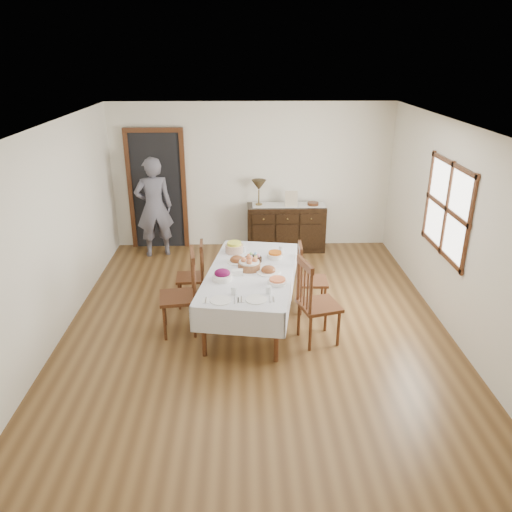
{
  "coord_description": "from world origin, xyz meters",
  "views": [
    {
      "loc": [
        -0.15,
        -5.82,
        3.4
      ],
      "look_at": [
        0.0,
        0.1,
        0.95
      ],
      "focal_mm": 35.0,
      "sensor_mm": 36.0,
      "label": 1
    }
  ],
  "objects_px": {
    "person": "(154,204)",
    "table_lamp": "(259,186)",
    "chair_right_near": "(315,301)",
    "chair_left_far": "(194,274)",
    "sideboard": "(286,228)",
    "chair_left_near": "(182,292)",
    "chair_right_far": "(309,277)",
    "dining_table": "(251,277)"
  },
  "relations": [
    {
      "from": "chair_left_far",
      "to": "sideboard",
      "type": "height_order",
      "value": "chair_left_far"
    },
    {
      "from": "person",
      "to": "chair_right_near",
      "type": "bearing_deg",
      "value": 113.82
    },
    {
      "from": "dining_table",
      "to": "chair_right_near",
      "type": "relative_size",
      "value": 2.06
    },
    {
      "from": "chair_right_near",
      "to": "sideboard",
      "type": "bearing_deg",
      "value": -13.78
    },
    {
      "from": "chair_left_near",
      "to": "table_lamp",
      "type": "relative_size",
      "value": 2.4
    },
    {
      "from": "sideboard",
      "to": "table_lamp",
      "type": "xyz_separation_m",
      "value": [
        -0.49,
        0.03,
        0.77
      ]
    },
    {
      "from": "sideboard",
      "to": "chair_right_near",
      "type": "bearing_deg",
      "value": -88.22
    },
    {
      "from": "chair_left_near",
      "to": "person",
      "type": "height_order",
      "value": "person"
    },
    {
      "from": "chair_right_far",
      "to": "chair_left_near",
      "type": "bearing_deg",
      "value": 109.96
    },
    {
      "from": "dining_table",
      "to": "chair_right_far",
      "type": "height_order",
      "value": "chair_right_far"
    },
    {
      "from": "sideboard",
      "to": "chair_left_far",
      "type": "bearing_deg",
      "value": -125.3
    },
    {
      "from": "chair_left_far",
      "to": "sideboard",
      "type": "relative_size",
      "value": 0.67
    },
    {
      "from": "chair_left_near",
      "to": "sideboard",
      "type": "xyz_separation_m",
      "value": [
        1.55,
        2.85,
        -0.14
      ]
    },
    {
      "from": "chair_right_near",
      "to": "table_lamp",
      "type": "bearing_deg",
      "value": -5.0
    },
    {
      "from": "chair_left_near",
      "to": "chair_right_far",
      "type": "height_order",
      "value": "chair_left_near"
    },
    {
      "from": "dining_table",
      "to": "sideboard",
      "type": "height_order",
      "value": "sideboard"
    },
    {
      "from": "chair_right_far",
      "to": "sideboard",
      "type": "bearing_deg",
      "value": 5.11
    },
    {
      "from": "sideboard",
      "to": "dining_table",
      "type": "bearing_deg",
      "value": -104.6
    },
    {
      "from": "chair_left_far",
      "to": "chair_left_near",
      "type": "bearing_deg",
      "value": -8.2
    },
    {
      "from": "chair_left_near",
      "to": "person",
      "type": "xyz_separation_m",
      "value": [
        -0.76,
        2.65,
        0.38
      ]
    },
    {
      "from": "chair_right_near",
      "to": "person",
      "type": "bearing_deg",
      "value": 23.77
    },
    {
      "from": "chair_left_far",
      "to": "chair_right_far",
      "type": "height_order",
      "value": "chair_right_far"
    },
    {
      "from": "chair_left_near",
      "to": "chair_right_far",
      "type": "distance_m",
      "value": 1.77
    },
    {
      "from": "chair_left_near",
      "to": "sideboard",
      "type": "bearing_deg",
      "value": 143.01
    },
    {
      "from": "chair_right_far",
      "to": "person",
      "type": "xyz_separation_m",
      "value": [
        -2.45,
        2.11,
        0.45
      ]
    },
    {
      "from": "chair_left_far",
      "to": "chair_right_far",
      "type": "relative_size",
      "value": 0.95
    },
    {
      "from": "person",
      "to": "table_lamp",
      "type": "distance_m",
      "value": 1.85
    },
    {
      "from": "chair_right_far",
      "to": "chair_left_far",
      "type": "bearing_deg",
      "value": 84.52
    },
    {
      "from": "chair_left_near",
      "to": "chair_left_far",
      "type": "relative_size",
      "value": 1.19
    },
    {
      "from": "chair_left_near",
      "to": "chair_left_far",
      "type": "xyz_separation_m",
      "value": [
        0.07,
        0.76,
        -0.09
      ]
    },
    {
      "from": "dining_table",
      "to": "chair_left_near",
      "type": "relative_size",
      "value": 2.08
    },
    {
      "from": "chair_left_near",
      "to": "dining_table",
      "type": "bearing_deg",
      "value": 97.11
    },
    {
      "from": "sideboard",
      "to": "table_lamp",
      "type": "height_order",
      "value": "table_lamp"
    },
    {
      "from": "chair_left_far",
      "to": "chair_right_far",
      "type": "xyz_separation_m",
      "value": [
        1.61,
        -0.21,
        0.02
      ]
    },
    {
      "from": "chair_left_near",
      "to": "chair_right_near",
      "type": "relative_size",
      "value": 0.99
    },
    {
      "from": "person",
      "to": "table_lamp",
      "type": "bearing_deg",
      "value": 171.52
    },
    {
      "from": "chair_right_far",
      "to": "sideboard",
      "type": "height_order",
      "value": "chair_right_far"
    },
    {
      "from": "dining_table",
      "to": "chair_left_far",
      "type": "relative_size",
      "value": 2.46
    },
    {
      "from": "chair_left_far",
      "to": "chair_right_near",
      "type": "height_order",
      "value": "chair_right_near"
    },
    {
      "from": "chair_left_near",
      "to": "sideboard",
      "type": "distance_m",
      "value": 3.25
    },
    {
      "from": "chair_left_far",
      "to": "table_lamp",
      "type": "height_order",
      "value": "table_lamp"
    },
    {
      "from": "person",
      "to": "dining_table",
      "type": "bearing_deg",
      "value": 108.67
    }
  ]
}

